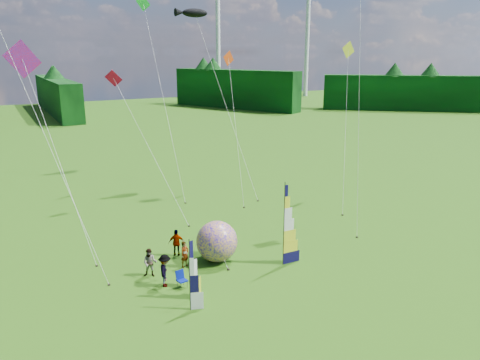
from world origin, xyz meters
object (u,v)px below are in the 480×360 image
feather_banner_main (284,226)px  side_banner_left (190,271)px  bol_inflatable (217,241)px  camp_chair (182,279)px  spectator_c (165,271)px  spectator_a (185,254)px  side_banner_far (190,284)px  spectator_b (150,263)px  spectator_d (177,243)px  kite_whale (225,94)px

feather_banner_main → side_banner_left: (-6.62, -1.21, -0.89)m
bol_inflatable → camp_chair: size_ratio=2.69×
spectator_c → camp_chair: size_ratio=1.96×
feather_banner_main → spectator_a: feather_banner_main is taller
spectator_a → side_banner_far: bearing=-132.1°
side_banner_left → spectator_a: side_banner_left is taller
spectator_a → camp_chair: 2.64m
spectator_b → camp_chair: (1.14, -2.12, -0.37)m
feather_banner_main → spectator_d: size_ratio=2.90×
side_banner_far → spectator_b: side_banner_far is taller
side_banner_far → spectator_a: side_banner_far is taller
side_banner_far → spectator_c: size_ratio=1.52×
side_banner_far → kite_whale: kite_whale is taller
side_banner_far → spectator_b: (-0.63, 4.53, -0.57)m
side_banner_far → kite_whale: bearing=77.7°
side_banner_left → camp_chair: 1.88m
spectator_d → camp_chair: spectator_d is taller
side_banner_left → camp_chair: side_banner_left is taller
spectator_a → spectator_c: size_ratio=0.87×
feather_banner_main → kite_whale: 18.53m
camp_chair → kite_whale: bearing=46.4°
spectator_a → feather_banner_main: bearing=-49.3°
feather_banner_main → camp_chair: bearing=178.1°
side_banner_left → spectator_a: 4.10m
bol_inflatable → kite_whale: 18.02m
feather_banner_main → kite_whale: kite_whale is taller
spectator_a → kite_whale: 19.10m
spectator_c → spectator_d: size_ratio=1.06×
spectator_c → spectator_d: (2.02, 3.51, -0.06)m
feather_banner_main → side_banner_far: size_ratio=1.79×
feather_banner_main → bol_inflatable: 4.32m
spectator_c → kite_whale: bearing=-15.9°
side_banner_left → camp_chair: bearing=68.3°
side_banner_far → spectator_c: (-0.26, 3.01, -0.49)m
side_banner_far → spectator_d: size_ratio=1.62×
spectator_a → spectator_b: bearing=162.7°
bol_inflatable → spectator_b: (-4.35, -0.09, -0.43)m
camp_chair → bol_inflatable: bearing=24.5°
spectator_b → side_banner_far: bearing=-51.7°
spectator_c → kite_whale: (11.77, 15.97, 7.96)m
spectator_b → kite_whale: bearing=80.3°
bol_inflatable → spectator_d: bearing=135.9°
spectator_b → side_banner_left: bearing=-43.4°
kite_whale → spectator_d: bearing=-105.4°
side_banner_far → bol_inflatable: size_ratio=1.11×
feather_banner_main → bol_inflatable: feather_banner_main is taller
bol_inflatable → spectator_c: size_ratio=1.37×
spectator_a → spectator_c: (-1.88, -1.77, 0.12)m
spectator_d → side_banner_far: bearing=98.9°
spectator_b → spectator_d: (2.40, 1.98, 0.03)m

